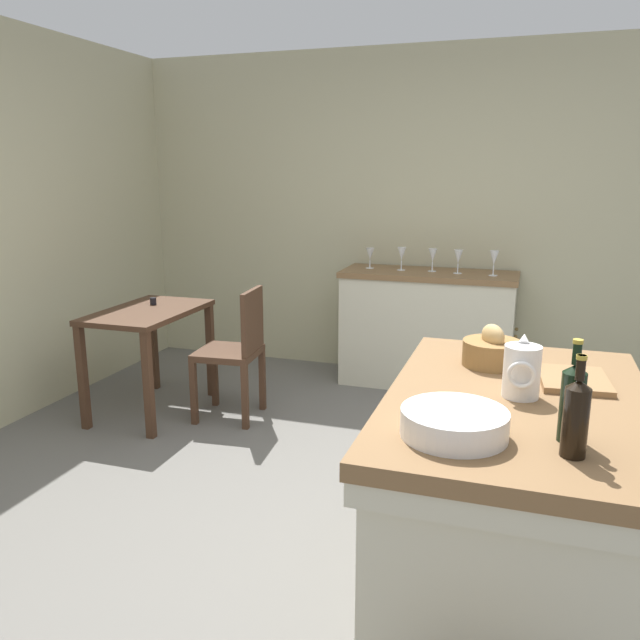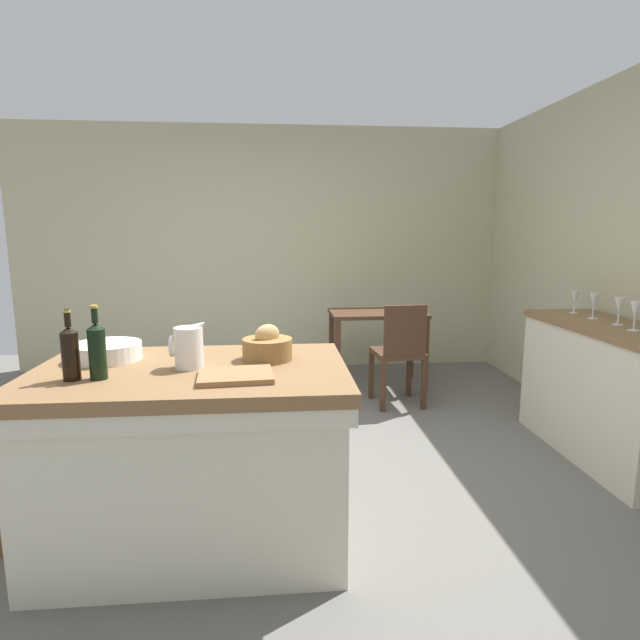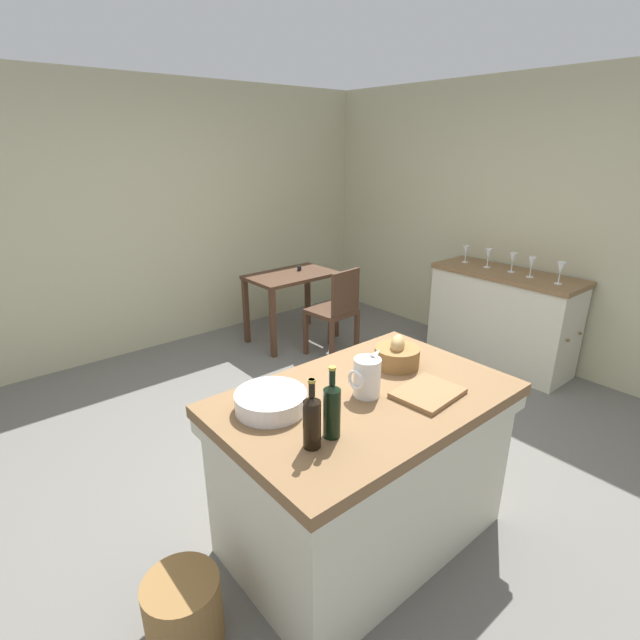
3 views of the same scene
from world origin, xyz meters
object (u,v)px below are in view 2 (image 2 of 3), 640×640
at_px(pitcher, 188,347).
at_px(wine_bottle_dark, 97,350).
at_px(cutting_board, 236,376).
at_px(wine_glass_far_right, 575,298).
at_px(wine_glass_middle, 619,306).
at_px(island_table, 195,449).
at_px(wash_bowl, 107,351).
at_px(wine_glass_right, 594,301).
at_px(bread_basket, 267,347).
at_px(wine_bottle_amber, 70,352).
at_px(writing_desk, 377,324).
at_px(wooden_chair, 400,351).
at_px(wine_glass_left, 635,311).
at_px(side_cabinet, 606,391).

relative_size(pitcher, wine_bottle_dark, 0.73).
xyz_separation_m(cutting_board, wine_glass_far_right, (2.36, 1.39, 0.13)).
distance_m(pitcher, wine_glass_middle, 2.68).
bearing_deg(cutting_board, island_table, 137.91).
relative_size(island_table, wine_glass_far_right, 8.83).
xyz_separation_m(wash_bowl, wine_glass_right, (2.99, 0.76, 0.11)).
bearing_deg(cutting_board, bread_basket, 67.38).
relative_size(wash_bowl, wine_bottle_dark, 1.04).
height_order(wine_bottle_amber, wine_glass_right, wine_bottle_amber).
bearing_deg(wash_bowl, wine_glass_middle, 9.81).
bearing_deg(wine_glass_right, writing_desk, 128.12).
bearing_deg(wine_bottle_dark, bread_basket, 20.96).
bearing_deg(wine_bottle_dark, cutting_board, -4.33).
xyz_separation_m(wooden_chair, wine_glass_left, (1.09, -1.33, 0.54)).
bearing_deg(wash_bowl, wine_bottle_amber, -95.90).
distance_m(island_table, wine_glass_far_right, 2.89).
distance_m(wash_bowl, cutting_board, 0.75).
xyz_separation_m(writing_desk, wine_glass_left, (1.16, -1.95, 0.41)).
xyz_separation_m(cutting_board, wine_bottle_amber, (-0.68, 0.04, 0.11)).
xyz_separation_m(writing_desk, cutting_board, (-1.15, -2.65, 0.27)).
xyz_separation_m(writing_desk, bread_basket, (-1.02, -2.33, 0.32)).
height_order(writing_desk, wine_glass_middle, wine_glass_middle).
xyz_separation_m(side_cabinet, writing_desk, (-1.18, 1.73, 0.16)).
bearing_deg(wine_glass_far_right, writing_desk, 133.84).
bearing_deg(island_table, cutting_board, -42.09).
distance_m(writing_desk, wine_glass_left, 2.31).
distance_m(side_cabinet, pitcher, 2.71).
height_order(wine_bottle_dark, wine_glass_right, wine_bottle_dark).
bearing_deg(wine_glass_far_right, wine_glass_right, -94.60).
height_order(wooden_chair, wash_bowl, wash_bowl).
distance_m(island_table, wash_bowl, 0.64).
xyz_separation_m(island_table, writing_desk, (1.37, 2.45, 0.14)).
relative_size(writing_desk, wine_glass_far_right, 5.57).
distance_m(writing_desk, cutting_board, 2.90).
height_order(wine_bottle_amber, wine_glass_left, wine_bottle_amber).
height_order(wash_bowl, bread_basket, bread_basket).
height_order(side_cabinet, pitcher, pitcher).
distance_m(wine_glass_left, wine_glass_middle, 0.20).
distance_m(side_cabinet, bread_basket, 2.34).
distance_m(island_table, side_cabinet, 2.65).
xyz_separation_m(wash_bowl, wine_bottle_dark, (0.07, -0.33, 0.09)).
height_order(bread_basket, wine_glass_middle, wine_glass_middle).
bearing_deg(wine_glass_far_right, bread_basket, -154.25).
bearing_deg(wash_bowl, wine_glass_right, 14.21).
relative_size(wash_bowl, wine_glass_middle, 1.86).
distance_m(side_cabinet, wine_bottle_dark, 3.09).
bearing_deg(cutting_board, wine_bottle_amber, 176.73).
height_order(cutting_board, wine_glass_right, wine_glass_right).
distance_m(side_cabinet, wine_glass_left, 0.61).
height_order(island_table, side_cabinet, side_cabinet).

